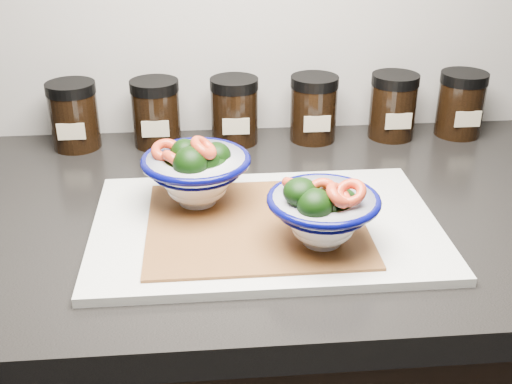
{
  "coord_description": "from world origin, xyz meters",
  "views": [
    {
      "loc": [
        -0.05,
        0.65,
        1.33
      ],
      "look_at": [
        0.01,
        1.37,
        0.96
      ],
      "focal_mm": 45.0,
      "sensor_mm": 36.0,
      "label": 1
    }
  ],
  "objects": [
    {
      "name": "spice_jar_a",
      "position": [
        -0.27,
        1.69,
        0.96
      ],
      "size": [
        0.08,
        0.08,
        0.11
      ],
      "color": "black",
      "rests_on": "countertop"
    },
    {
      "name": "bowl_left",
      "position": [
        -0.07,
        1.44,
        0.96
      ],
      "size": [
        0.15,
        0.15,
        0.11
      ],
      "rotation": [
        0.0,
        0.0,
        0.15
      ],
      "color": "white",
      "rests_on": "bamboo_mat"
    },
    {
      "name": "spice_jar_c",
      "position": [
        0.0,
        1.69,
        0.96
      ],
      "size": [
        0.08,
        0.08,
        0.11
      ],
      "color": "black",
      "rests_on": "countertop"
    },
    {
      "name": "spice_jar_b",
      "position": [
        -0.13,
        1.69,
        0.96
      ],
      "size": [
        0.08,
        0.08,
        0.11
      ],
      "color": "black",
      "rests_on": "countertop"
    },
    {
      "name": "spice_jar_f",
      "position": [
        0.4,
        1.69,
        0.96
      ],
      "size": [
        0.08,
        0.08,
        0.11
      ],
      "color": "black",
      "rests_on": "countertop"
    },
    {
      "name": "cutting_board",
      "position": [
        0.02,
        1.38,
        0.91
      ],
      "size": [
        0.45,
        0.3,
        0.01
      ],
      "primitive_type": "cube",
      "color": "silver",
      "rests_on": "countertop"
    },
    {
      "name": "spice_jar_d",
      "position": [
        0.14,
        1.69,
        0.96
      ],
      "size": [
        0.08,
        0.08,
        0.11
      ],
      "color": "black",
      "rests_on": "countertop"
    },
    {
      "name": "countertop",
      "position": [
        0.0,
        1.45,
        0.88
      ],
      "size": [
        3.5,
        0.6,
        0.04
      ],
      "primitive_type": "cube",
      "color": "black",
      "rests_on": "cabinet"
    },
    {
      "name": "spice_jar_e",
      "position": [
        0.28,
        1.69,
        0.96
      ],
      "size": [
        0.08,
        0.08,
        0.11
      ],
      "color": "black",
      "rests_on": "countertop"
    },
    {
      "name": "bowl_right",
      "position": [
        0.08,
        1.32,
        0.96
      ],
      "size": [
        0.14,
        0.14,
        0.1
      ],
      "rotation": [
        0.0,
        0.0,
        0.36
      ],
      "color": "white",
      "rests_on": "bamboo_mat"
    },
    {
      "name": "bamboo_mat",
      "position": [
        0.01,
        1.37,
        0.91
      ],
      "size": [
        0.28,
        0.24,
        0.0
      ],
      "primitive_type": "cube",
      "color": "#A36530",
      "rests_on": "cutting_board"
    }
  ]
}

